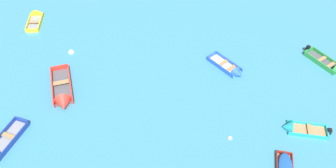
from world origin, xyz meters
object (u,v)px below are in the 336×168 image
object	(u,v)px
rowboat_red_back_row_center	(63,96)
rowboat_blue_back_row_right	(232,70)
rowboat_yellow_midfield_left	(36,17)
mooring_buoy_central	(71,52)
rowboat_turquoise_outer_left	(295,128)
rowboat_green_foreground_center	(331,66)
mooring_buoy_between_boats_right	(230,138)

from	to	relation	value
rowboat_red_back_row_center	rowboat_blue_back_row_right	bearing A→B (deg)	25.08
rowboat_yellow_midfield_left	mooring_buoy_central	xyz separation A→B (m)	(5.24, -3.95, -0.16)
rowboat_yellow_midfield_left	rowboat_blue_back_row_right	bearing A→B (deg)	-10.17
rowboat_turquoise_outer_left	mooring_buoy_central	distance (m)	18.82
rowboat_green_foreground_center	mooring_buoy_between_boats_right	size ratio (longest dim) A/B	11.36
rowboat_blue_back_row_right	rowboat_red_back_row_center	distance (m)	13.24
rowboat_blue_back_row_right	rowboat_red_back_row_center	world-z (taller)	rowboat_red_back_row_center
rowboat_turquoise_outer_left	rowboat_yellow_midfield_left	bearing A→B (deg)	160.70
mooring_buoy_between_boats_right	rowboat_yellow_midfield_left	bearing A→B (deg)	152.73
rowboat_yellow_midfield_left	rowboat_turquoise_outer_left	bearing A→B (deg)	-19.30
rowboat_turquoise_outer_left	mooring_buoy_between_boats_right	world-z (taller)	rowboat_turquoise_outer_left
rowboat_red_back_row_center	rowboat_yellow_midfield_left	distance (m)	11.28
rowboat_red_back_row_center	mooring_buoy_between_boats_right	xyz separation A→B (m)	(12.46, -0.95, -0.22)
rowboat_red_back_row_center	rowboat_yellow_midfield_left	world-z (taller)	rowboat_red_back_row_center
rowboat_red_back_row_center	mooring_buoy_central	size ratio (longest dim) A/B	9.72
rowboat_red_back_row_center	mooring_buoy_between_boats_right	world-z (taller)	rowboat_red_back_row_center
rowboat_red_back_row_center	mooring_buoy_central	bearing A→B (deg)	107.38
rowboat_blue_back_row_right	rowboat_green_foreground_center	size ratio (longest dim) A/B	1.01
rowboat_green_foreground_center	rowboat_turquoise_outer_left	world-z (taller)	rowboat_green_foreground_center
mooring_buoy_between_boats_right	rowboat_green_foreground_center	bearing A→B (deg)	50.22
rowboat_green_foreground_center	rowboat_yellow_midfield_left	distance (m)	26.57
rowboat_green_foreground_center	rowboat_turquoise_outer_left	distance (m)	7.66
rowboat_turquoise_outer_left	mooring_buoy_between_boats_right	bearing A→B (deg)	-158.51
rowboat_yellow_midfield_left	mooring_buoy_central	size ratio (longest dim) A/B	6.96
rowboat_red_back_row_center	rowboat_turquoise_outer_left	xyz separation A→B (m)	(16.74, 0.74, -0.08)
rowboat_yellow_midfield_left	mooring_buoy_between_boats_right	xyz separation A→B (m)	(19.27, -9.94, -0.16)
rowboat_green_foreground_center	rowboat_turquoise_outer_left	bearing A→B (deg)	-113.00
mooring_buoy_central	mooring_buoy_between_boats_right	size ratio (longest dim) A/B	1.68
rowboat_green_foreground_center	mooring_buoy_between_boats_right	xyz separation A→B (m)	(-7.27, -8.73, -0.19)
rowboat_blue_back_row_right	rowboat_red_back_row_center	bearing A→B (deg)	-154.92
mooring_buoy_between_boats_right	rowboat_blue_back_row_right	bearing A→B (deg)	94.07
rowboat_turquoise_outer_left	rowboat_green_foreground_center	bearing A→B (deg)	67.00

